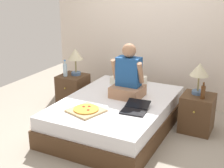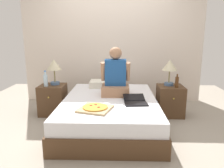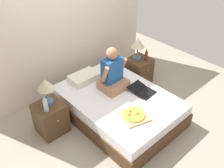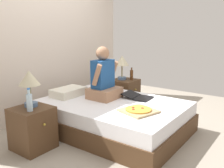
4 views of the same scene
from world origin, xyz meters
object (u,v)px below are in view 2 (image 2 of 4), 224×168
object	(u,v)px
bed	(110,112)
lamp_on_left_nightstand	(54,67)
laptop	(135,101)
pizza_box	(95,108)
nightstand_left	(53,100)
water_bottle	(46,80)
nightstand_right	(170,101)
lamp_on_right_nightstand	(170,67)
beer_bottle	(177,82)
person_seated	(115,77)

from	to	relation	value
bed	lamp_on_left_nightstand	bearing A→B (deg)	152.83
bed	lamp_on_left_nightstand	size ratio (longest dim) A/B	4.58
laptop	pizza_box	distance (m)	0.63
bed	nightstand_left	size ratio (longest dim) A/B	3.86
pizza_box	lamp_on_left_nightstand	bearing A→B (deg)	128.43
bed	water_bottle	size ratio (longest dim) A/B	7.47
nightstand_right	laptop	distance (m)	0.98
nightstand_right	water_bottle	bearing A→B (deg)	-177.64
bed	lamp_on_right_nightstand	world-z (taller)	lamp_on_right_nightstand
nightstand_right	nightstand_left	bearing A→B (deg)	180.00
beer_bottle	laptop	xyz separation A→B (m)	(-0.74, -0.59, -0.17)
nightstand_left	lamp_on_right_nightstand	xyz separation A→B (m)	(2.07, 0.05, 0.59)
lamp_on_left_nightstand	laptop	xyz separation A→B (m)	(1.39, -0.74, -0.40)
bed	nightstand_left	bearing A→B (deg)	155.97
nightstand_right	person_seated	xyz separation A→B (m)	(-0.97, -0.24, 0.46)
nightstand_right	lamp_on_right_nightstand	xyz separation A→B (m)	(-0.03, 0.05, 0.59)
person_seated	laptop	distance (m)	0.60
bed	lamp_on_left_nightstand	xyz separation A→B (m)	(-1.01, 0.52, 0.64)
nightstand_left	beer_bottle	distance (m)	2.20
beer_bottle	person_seated	size ratio (longest dim) A/B	0.29
lamp_on_right_nightstand	laptop	world-z (taller)	lamp_on_right_nightstand
lamp_on_left_nightstand	laptop	world-z (taller)	lamp_on_left_nightstand
lamp_on_right_nightstand	nightstand_right	bearing A→B (deg)	-59.07
bed	beer_bottle	world-z (taller)	beer_bottle
water_bottle	lamp_on_right_nightstand	xyz separation A→B (m)	(2.15, 0.14, 0.22)
nightstand_right	person_seated	distance (m)	1.10
beer_bottle	person_seated	xyz separation A→B (m)	(-1.04, -0.14, 0.10)
lamp_on_right_nightstand	person_seated	size ratio (longest dim) A/B	0.58
bed	person_seated	world-z (taller)	person_seated
water_bottle	pizza_box	distance (m)	1.33
water_bottle	bed	bearing A→B (deg)	-18.51
lamp_on_left_nightstand	lamp_on_right_nightstand	size ratio (longest dim) A/B	1.00
lamp_on_left_nightstand	nightstand_right	world-z (taller)	lamp_on_left_nightstand
nightstand_right	pizza_box	world-z (taller)	nightstand_right
nightstand_left	beer_bottle	world-z (taller)	beer_bottle
lamp_on_left_nightstand	lamp_on_right_nightstand	bearing A→B (deg)	0.00
bed	nightstand_left	xyz separation A→B (m)	(-1.05, 0.47, 0.05)
lamp_on_left_nightstand	laptop	distance (m)	1.62
beer_bottle	pizza_box	distance (m)	1.59
pizza_box	bed	bearing A→B (deg)	71.85
beer_bottle	pizza_box	xyz separation A→B (m)	(-1.29, -0.90, -0.17)
person_seated	lamp_on_right_nightstand	bearing A→B (deg)	17.42
laptop	beer_bottle	bearing A→B (deg)	38.58
laptop	lamp_on_left_nightstand	bearing A→B (deg)	151.91
nightstand_left	lamp_on_right_nightstand	distance (m)	2.15
lamp_on_left_nightstand	water_bottle	size ratio (longest dim) A/B	1.63
water_bottle	laptop	size ratio (longest dim) A/B	0.62
nightstand_left	nightstand_right	distance (m)	2.10
bed	person_seated	size ratio (longest dim) A/B	2.64
nightstand_right	beer_bottle	distance (m)	0.38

